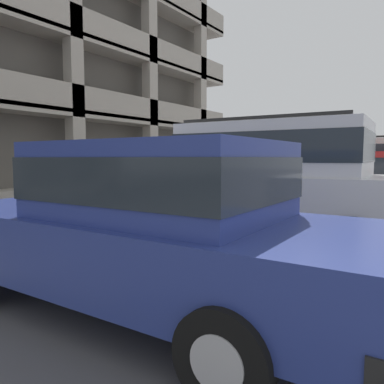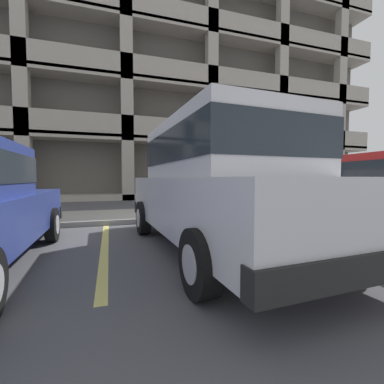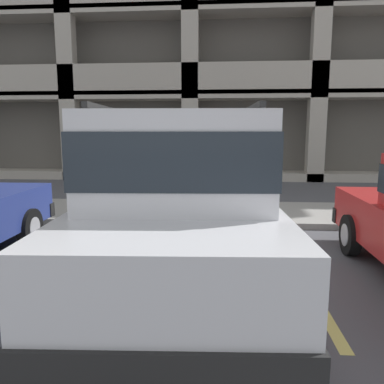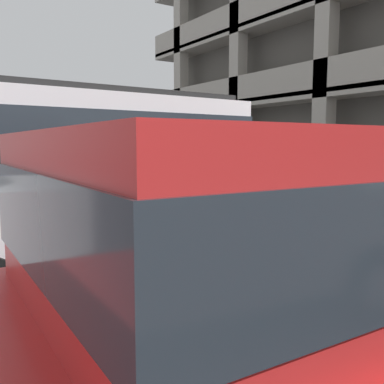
% 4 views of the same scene
% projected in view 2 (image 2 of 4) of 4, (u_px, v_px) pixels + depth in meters
% --- Properties ---
extents(ground_plane, '(80.00, 80.00, 0.10)m').
position_uv_depth(ground_plane, '(174.00, 225.00, 6.34)').
color(ground_plane, '#4C4C51').
extents(sidewalk, '(40.00, 2.20, 0.12)m').
position_uv_depth(sidewalk, '(163.00, 214.00, 7.57)').
color(sidewalk, gray).
rests_on(sidewalk, ground_plane).
extents(parking_stall_lines, '(12.89, 4.80, 0.01)m').
position_uv_depth(parking_stall_lines, '(262.00, 230.00, 5.49)').
color(parking_stall_lines, '#DBD16B').
rests_on(parking_stall_lines, ground_plane).
extents(silver_suv, '(2.19, 4.87, 2.03)m').
position_uv_depth(silver_suv, '(218.00, 180.00, 4.00)').
color(silver_suv, silver).
rests_on(silver_suv, ground_plane).
extents(dark_hatchback, '(1.91, 4.51, 1.54)m').
position_uv_depth(dark_hatchback, '(380.00, 194.00, 4.75)').
color(dark_hatchback, red).
rests_on(dark_hatchback, ground_plane).
extents(parking_meter_near, '(0.35, 0.12, 1.55)m').
position_uv_depth(parking_meter_near, '(169.00, 172.00, 6.59)').
color(parking_meter_near, '#595B60').
rests_on(parking_meter_near, sidewalk).
extents(parking_garage, '(32.00, 10.00, 16.25)m').
position_uv_depth(parking_garage, '(122.00, 85.00, 17.65)').
color(parking_garage, '#5C5851').
rests_on(parking_garage, ground_plane).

